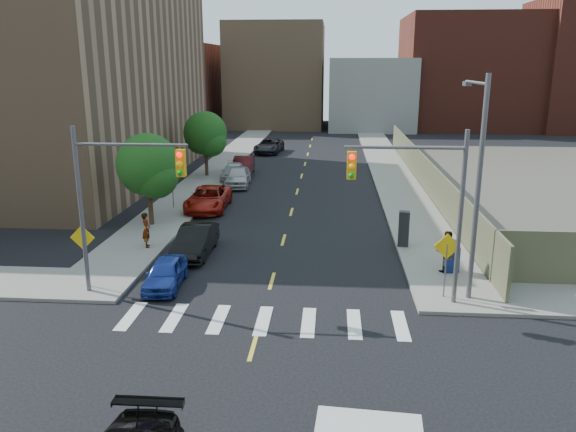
% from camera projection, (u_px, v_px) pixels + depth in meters
% --- Properties ---
extents(ground, '(160.00, 160.00, 0.00)m').
position_uv_depth(ground, '(244.00, 378.00, 17.22)').
color(ground, black).
rests_on(ground, ground).
extents(sidewalk_nw, '(3.50, 73.00, 0.15)m').
position_uv_depth(sidewalk_nw, '(231.00, 156.00, 57.69)').
color(sidewalk_nw, gray).
rests_on(sidewalk_nw, ground).
extents(sidewalk_ne, '(3.50, 73.00, 0.15)m').
position_uv_depth(sidewalk_ne, '(383.00, 158.00, 56.52)').
color(sidewalk_ne, gray).
rests_on(sidewalk_ne, ground).
extents(fence_north, '(0.12, 44.00, 2.50)m').
position_uv_depth(fence_north, '(423.00, 172.00, 43.09)').
color(fence_north, '#656647').
rests_on(fence_north, ground).
extents(building_nw, '(22.00, 30.00, 16.00)m').
position_uv_depth(building_nw, '(31.00, 80.00, 45.62)').
color(building_nw, '#8C6B4C').
rests_on(building_nw, ground).
extents(bg_bldg_west, '(14.00, 18.00, 12.00)m').
position_uv_depth(bg_bldg_west, '(170.00, 86.00, 84.61)').
color(bg_bldg_west, '#592319').
rests_on(bg_bldg_west, ground).
extents(bg_bldg_midwest, '(14.00, 16.00, 15.00)m').
position_uv_depth(bg_bldg_midwest, '(277.00, 76.00, 84.93)').
color(bg_bldg_midwest, '#8C6B4C').
rests_on(bg_bldg_midwest, ground).
extents(bg_bldg_center, '(12.00, 16.00, 10.00)m').
position_uv_depth(bg_bldg_center, '(370.00, 94.00, 82.61)').
color(bg_bldg_center, gray).
rests_on(bg_bldg_center, ground).
extents(bg_bldg_east, '(18.00, 18.00, 16.00)m').
position_uv_depth(bg_bldg_east, '(466.00, 72.00, 82.68)').
color(bg_bldg_east, '#592319').
rests_on(bg_bldg_east, ground).
extents(signal_nw, '(4.59, 0.30, 7.00)m').
position_uv_depth(signal_nw, '(116.00, 189.00, 22.24)').
color(signal_nw, '#59595E').
rests_on(signal_nw, ground).
extents(signal_ne, '(4.59, 0.30, 7.00)m').
position_uv_depth(signal_ne, '(422.00, 194.00, 21.34)').
color(signal_ne, '#59595E').
rests_on(signal_ne, ground).
extents(streetlight_ne, '(0.25, 3.70, 9.00)m').
position_uv_depth(streetlight_ne, '(477.00, 173.00, 21.86)').
color(streetlight_ne, '#59595E').
rests_on(streetlight_ne, ground).
extents(warn_sign_nw, '(1.06, 0.06, 2.83)m').
position_uv_depth(warn_sign_nw, '(83.00, 244.00, 23.53)').
color(warn_sign_nw, '#59595E').
rests_on(warn_sign_nw, ground).
extents(warn_sign_ne, '(1.06, 0.06, 2.83)m').
position_uv_depth(warn_sign_ne, '(447.00, 254.00, 22.40)').
color(warn_sign_ne, '#59595E').
rests_on(warn_sign_ne, ground).
extents(warn_sign_midwest, '(1.06, 0.06, 2.83)m').
position_uv_depth(warn_sign_midwest, '(172.00, 180.00, 36.51)').
color(warn_sign_midwest, '#59595E').
rests_on(warn_sign_midwest, ground).
extents(tree_west_near, '(3.66, 3.64, 5.52)m').
position_uv_depth(tree_west_near, '(148.00, 168.00, 32.33)').
color(tree_west_near, '#332114').
rests_on(tree_west_near, ground).
extents(tree_west_far, '(3.66, 3.64, 5.52)m').
position_uv_depth(tree_west_far, '(205.00, 136.00, 46.76)').
color(tree_west_far, '#332114').
rests_on(tree_west_far, ground).
extents(parked_car_blue, '(1.59, 3.64, 1.22)m').
position_uv_depth(parked_car_blue, '(166.00, 273.00, 24.13)').
color(parked_car_blue, navy).
rests_on(parked_car_blue, ground).
extents(parked_car_black, '(1.57, 4.46, 1.47)m').
position_uv_depth(parked_car_black, '(195.00, 241.00, 28.14)').
color(parked_car_black, black).
rests_on(parked_car_black, ground).
extents(parked_car_red, '(2.58, 5.44, 1.50)m').
position_uv_depth(parked_car_red, '(208.00, 198.00, 36.85)').
color(parked_car_red, '#A21C10').
rests_on(parked_car_red, ground).
extents(parked_car_silver, '(2.13, 4.71, 1.34)m').
position_uv_depth(parked_car_silver, '(234.00, 172.00, 46.17)').
color(parked_car_silver, '#B3B5BB').
rests_on(parked_car_silver, ground).
extents(parked_car_white, '(2.15, 4.69, 1.56)m').
position_uv_depth(parked_car_white, '(238.00, 176.00, 43.86)').
color(parked_car_white, '#B4B4B4').
rests_on(parked_car_white, ground).
extents(parked_car_maroon, '(1.86, 4.78, 1.55)m').
position_uv_depth(parked_car_maroon, '(243.00, 166.00, 48.26)').
color(parked_car_maroon, '#390B0D').
rests_on(parked_car_maroon, ground).
extents(parked_car_grey, '(3.04, 5.66, 1.51)m').
position_uv_depth(parked_car_grey, '(269.00, 146.00, 60.19)').
color(parked_car_grey, black).
rests_on(parked_car_grey, ground).
extents(mailbox, '(0.68, 0.55, 1.53)m').
position_uv_depth(mailbox, '(452.00, 256.00, 25.42)').
color(mailbox, navy).
rests_on(mailbox, sidewalk_ne).
extents(payphone, '(0.61, 0.52, 1.85)m').
position_uv_depth(payphone, '(404.00, 229.00, 28.98)').
color(payphone, black).
rests_on(payphone, sidewalk_ne).
extents(pedestrian_west, '(0.64, 0.77, 1.82)m').
position_uv_depth(pedestrian_west, '(146.00, 230.00, 28.83)').
color(pedestrian_west, gray).
rests_on(pedestrian_west, sidewalk_nw).
extents(pedestrian_east, '(1.06, 0.90, 1.93)m').
position_uv_depth(pedestrian_east, '(446.00, 251.00, 25.37)').
color(pedestrian_east, gray).
rests_on(pedestrian_east, sidewalk_ne).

